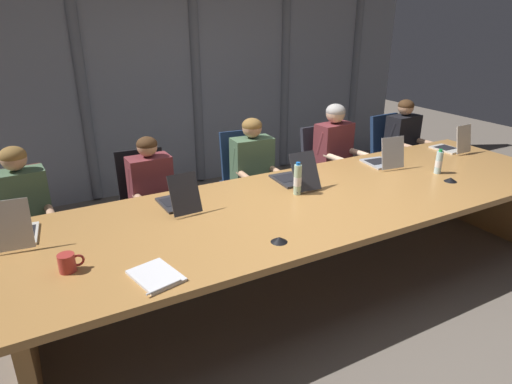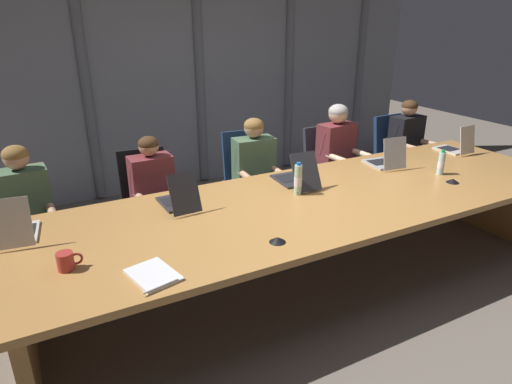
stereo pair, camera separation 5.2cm
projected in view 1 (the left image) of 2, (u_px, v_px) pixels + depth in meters
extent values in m
plane|color=#6B6056|center=(311.00, 278.00, 3.79)|extent=(13.34, 13.34, 0.00)
cube|color=#B77F42|center=(315.00, 201.00, 3.52)|extent=(4.81, 1.42, 0.05)
cube|color=black|center=(315.00, 209.00, 3.55)|extent=(4.09, 0.10, 0.06)
cube|color=olive|center=(24.00, 325.00, 2.70)|extent=(0.08, 1.21, 0.69)
cube|color=olive|center=(482.00, 195.00, 4.63)|extent=(0.08, 1.21, 0.69)
cube|color=gray|center=(186.00, 60.00, 5.43)|extent=(6.67, 0.10, 3.14)
cylinder|color=slate|center=(79.00, 66.00, 4.83)|extent=(0.12, 0.12, 3.08)
cylinder|color=slate|center=(195.00, 60.00, 5.43)|extent=(0.12, 0.12, 3.08)
cylinder|color=slate|center=(285.00, 56.00, 6.01)|extent=(0.12, 0.12, 3.08)
cylinder|color=slate|center=(356.00, 52.00, 6.57)|extent=(0.12, 0.12, 3.08)
cube|color=beige|center=(18.00, 236.00, 2.91)|extent=(0.28, 0.36, 0.02)
cube|color=black|center=(18.00, 233.00, 2.93)|extent=(0.22, 0.21, 0.00)
cube|color=beige|center=(10.00, 225.00, 2.68)|extent=(0.24, 0.10, 0.31)
cube|color=black|center=(10.00, 225.00, 2.68)|extent=(0.22, 0.08, 0.28)
cube|color=#2D2D33|center=(175.00, 203.00, 3.41)|extent=(0.23, 0.32, 0.02)
cube|color=black|center=(174.00, 201.00, 3.42)|extent=(0.19, 0.18, 0.00)
cube|color=#2D2D33|center=(185.00, 194.00, 3.18)|extent=(0.22, 0.12, 0.28)
cube|color=black|center=(184.00, 193.00, 3.19)|extent=(0.20, 0.10, 0.25)
cube|color=#2D2D33|center=(289.00, 180.00, 3.88)|extent=(0.25, 0.35, 0.02)
cube|color=black|center=(288.00, 178.00, 3.90)|extent=(0.21, 0.20, 0.00)
cube|color=#2D2D33|center=(305.00, 171.00, 3.62)|extent=(0.24, 0.17, 0.29)
cube|color=black|center=(305.00, 171.00, 3.63)|extent=(0.22, 0.15, 0.26)
cube|color=#A8ADB7|center=(379.00, 163.00, 4.32)|extent=(0.28, 0.34, 0.02)
cube|color=black|center=(378.00, 161.00, 4.34)|extent=(0.23, 0.19, 0.00)
cube|color=#A8ADB7|center=(393.00, 153.00, 4.11)|extent=(0.25, 0.09, 0.29)
cube|color=black|center=(393.00, 153.00, 4.11)|extent=(0.22, 0.08, 0.26)
cube|color=beige|center=(447.00, 149.00, 4.77)|extent=(0.23, 0.31, 0.02)
cube|color=black|center=(445.00, 148.00, 4.78)|extent=(0.19, 0.17, 0.00)
cube|color=beige|center=(464.00, 139.00, 4.57)|extent=(0.22, 0.07, 0.28)
cube|color=black|center=(463.00, 139.00, 4.58)|extent=(0.20, 0.06, 0.25)
cube|color=#511E19|center=(29.00, 233.00, 3.62)|extent=(0.53, 0.53, 0.08)
cube|color=#511E19|center=(18.00, 194.00, 3.69)|extent=(0.44, 0.16, 0.46)
cylinder|color=#262628|center=(34.00, 257.00, 3.70)|extent=(0.05, 0.05, 0.36)
cylinder|color=black|center=(38.00, 277.00, 3.78)|extent=(0.60, 0.60, 0.04)
cube|color=black|center=(148.00, 209.00, 4.06)|extent=(0.52, 0.52, 0.08)
cube|color=black|center=(141.00, 174.00, 4.15)|extent=(0.44, 0.15, 0.47)
cylinder|color=#262628|center=(150.00, 231.00, 4.14)|extent=(0.05, 0.05, 0.36)
cylinder|color=black|center=(152.00, 249.00, 4.22)|extent=(0.60, 0.60, 0.04)
cube|color=navy|center=(249.00, 189.00, 4.53)|extent=(0.53, 0.53, 0.08)
cube|color=navy|center=(241.00, 155.00, 4.61)|extent=(0.44, 0.17, 0.52)
cylinder|color=#262628|center=(249.00, 209.00, 4.61)|extent=(0.05, 0.05, 0.36)
cylinder|color=black|center=(249.00, 226.00, 4.69)|extent=(0.60, 0.60, 0.04)
cube|color=#2D2D38|center=(328.00, 173.00, 4.98)|extent=(0.49, 0.49, 0.08)
cube|color=#2D2D38|center=(318.00, 146.00, 5.06)|extent=(0.43, 0.12, 0.45)
cylinder|color=#262628|center=(327.00, 191.00, 5.07)|extent=(0.05, 0.05, 0.36)
cylinder|color=black|center=(326.00, 207.00, 5.14)|extent=(0.60, 0.60, 0.04)
cube|color=navy|center=(395.00, 160.00, 5.44)|extent=(0.51, 0.51, 0.08)
cube|color=navy|center=(384.00, 134.00, 5.51)|extent=(0.44, 0.14, 0.48)
cylinder|color=#262628|center=(393.00, 176.00, 5.52)|extent=(0.05, 0.05, 0.36)
cylinder|color=black|center=(391.00, 191.00, 5.60)|extent=(0.60, 0.60, 0.04)
cube|color=#4C6B4C|center=(22.00, 201.00, 3.50)|extent=(0.40, 0.24, 0.50)
sphere|color=tan|center=(13.00, 159.00, 3.36)|extent=(0.19, 0.19, 0.19)
ellipsoid|color=olive|center=(13.00, 156.00, 3.36)|extent=(0.19, 0.19, 0.14)
cylinder|color=#4C6B4C|center=(43.00, 190.00, 3.55)|extent=(0.08, 0.14, 0.27)
cylinder|color=tan|center=(50.00, 212.00, 3.43)|extent=(0.08, 0.30, 0.06)
cylinder|color=tan|center=(3.00, 222.00, 3.27)|extent=(0.08, 0.30, 0.06)
cylinder|color=#262833|center=(46.00, 240.00, 3.49)|extent=(0.15, 0.41, 0.13)
cylinder|color=#262833|center=(55.00, 274.00, 3.43)|extent=(0.11, 0.11, 0.46)
cylinder|color=#262833|center=(18.00, 246.00, 3.39)|extent=(0.15, 0.41, 0.13)
cylinder|color=#262833|center=(27.00, 282.00, 3.33)|extent=(0.11, 0.11, 0.46)
cube|color=brown|center=(150.00, 182.00, 3.96)|extent=(0.37, 0.22, 0.46)
sphere|color=tan|center=(147.00, 147.00, 3.84)|extent=(0.18, 0.18, 0.18)
ellipsoid|color=#472D19|center=(147.00, 144.00, 3.83)|extent=(0.18, 0.18, 0.13)
cylinder|color=brown|center=(167.00, 174.00, 4.02)|extent=(0.07, 0.14, 0.27)
cylinder|color=tan|center=(176.00, 194.00, 3.89)|extent=(0.07, 0.30, 0.06)
cylinder|color=brown|center=(133.00, 180.00, 3.88)|extent=(0.07, 0.14, 0.27)
cylinder|color=tan|center=(141.00, 201.00, 3.75)|extent=(0.07, 0.30, 0.06)
cylinder|color=#262833|center=(171.00, 214.00, 3.94)|extent=(0.13, 0.40, 0.13)
cylinder|color=#262833|center=(180.00, 244.00, 3.88)|extent=(0.11, 0.11, 0.46)
cylinder|color=#262833|center=(149.00, 219.00, 3.85)|extent=(0.13, 0.40, 0.13)
cylinder|color=#262833|center=(157.00, 250.00, 3.79)|extent=(0.11, 0.11, 0.46)
cube|color=#4C6B4C|center=(252.00, 162.00, 4.42)|extent=(0.41, 0.25, 0.50)
sphere|color=tan|center=(252.00, 128.00, 4.29)|extent=(0.19, 0.19, 0.19)
ellipsoid|color=olive|center=(252.00, 125.00, 4.28)|extent=(0.20, 0.20, 0.14)
cylinder|color=#4C6B4C|center=(267.00, 155.00, 4.46)|extent=(0.08, 0.14, 0.27)
cylinder|color=tan|center=(277.00, 172.00, 4.33)|extent=(0.08, 0.30, 0.06)
cylinder|color=#4C6B4C|center=(236.00, 159.00, 4.33)|extent=(0.08, 0.14, 0.27)
cylinder|color=tan|center=(245.00, 177.00, 4.20)|extent=(0.08, 0.30, 0.06)
cylinder|color=#262833|center=(270.00, 193.00, 4.39)|extent=(0.16, 0.41, 0.13)
cylinder|color=#262833|center=(278.00, 221.00, 4.32)|extent=(0.11, 0.11, 0.46)
cylinder|color=#262833|center=(251.00, 197.00, 4.32)|extent=(0.16, 0.41, 0.13)
cylinder|color=#262833|center=(259.00, 224.00, 4.25)|extent=(0.11, 0.11, 0.46)
cube|color=brown|center=(333.00, 147.00, 4.87)|extent=(0.42, 0.26, 0.53)
sphere|color=beige|center=(336.00, 113.00, 4.73)|extent=(0.20, 0.20, 0.20)
ellipsoid|color=#B2ADA8|center=(336.00, 111.00, 4.72)|extent=(0.21, 0.21, 0.15)
cylinder|color=brown|center=(345.00, 138.00, 4.93)|extent=(0.08, 0.14, 0.27)
cylinder|color=beige|center=(358.00, 153.00, 4.81)|extent=(0.09, 0.30, 0.06)
cylinder|color=brown|center=(322.00, 143.00, 4.75)|extent=(0.08, 0.14, 0.27)
cylinder|color=beige|center=(335.00, 158.00, 4.63)|extent=(0.09, 0.30, 0.06)
cylinder|color=#262833|center=(351.00, 176.00, 4.88)|extent=(0.17, 0.41, 0.13)
cylinder|color=#262833|center=(361.00, 199.00, 4.82)|extent=(0.11, 0.11, 0.46)
cylinder|color=#262833|center=(338.00, 179.00, 4.77)|extent=(0.17, 0.41, 0.13)
cylinder|color=#262833|center=(348.00, 203.00, 4.72)|extent=(0.11, 0.11, 0.46)
cube|color=black|center=(402.00, 136.00, 5.34)|extent=(0.41, 0.25, 0.51)
sphere|color=tan|center=(406.00, 107.00, 5.21)|extent=(0.18, 0.18, 0.18)
ellipsoid|color=#472D19|center=(406.00, 105.00, 5.20)|extent=(0.19, 0.19, 0.14)
cylinder|color=black|center=(412.00, 129.00, 5.40)|extent=(0.08, 0.14, 0.27)
cylinder|color=tan|center=(425.00, 142.00, 5.28)|extent=(0.09, 0.30, 0.06)
cylinder|color=black|center=(394.00, 133.00, 5.23)|extent=(0.08, 0.14, 0.27)
cylinder|color=tan|center=(407.00, 147.00, 5.11)|extent=(0.09, 0.30, 0.06)
cylinder|color=#262833|center=(418.00, 161.00, 5.34)|extent=(0.16, 0.41, 0.13)
cylinder|color=#262833|center=(428.00, 183.00, 5.28)|extent=(0.11, 0.11, 0.46)
cylinder|color=#262833|center=(407.00, 164.00, 5.24)|extent=(0.16, 0.41, 0.13)
cylinder|color=#262833|center=(418.00, 186.00, 5.18)|extent=(0.11, 0.11, 0.46)
cylinder|color=#ADD1B2|center=(298.00, 180.00, 3.56)|extent=(0.06, 0.06, 0.25)
cylinder|color=white|center=(298.00, 181.00, 3.56)|extent=(0.06, 0.06, 0.07)
cylinder|color=blue|center=(298.00, 164.00, 3.51)|extent=(0.03, 0.03, 0.02)
cylinder|color=silver|center=(439.00, 162.00, 4.03)|extent=(0.06, 0.06, 0.21)
cylinder|color=white|center=(439.00, 164.00, 4.04)|extent=(0.06, 0.06, 0.06)
cylinder|color=green|center=(441.00, 150.00, 3.99)|extent=(0.03, 0.03, 0.02)
cylinder|color=#B2332D|center=(67.00, 263.00, 2.50)|extent=(0.09, 0.09, 0.11)
torus|color=#B2332D|center=(78.00, 260.00, 2.53)|extent=(0.07, 0.01, 0.07)
cone|color=black|center=(451.00, 180.00, 3.86)|extent=(0.11, 0.11, 0.03)
cone|color=black|center=(279.00, 239.00, 2.84)|extent=(0.11, 0.11, 0.03)
cube|color=silver|center=(156.00, 276.00, 2.46)|extent=(0.28, 0.34, 0.02)
cylinder|color=silver|center=(164.00, 287.00, 2.34)|extent=(0.21, 0.06, 0.01)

